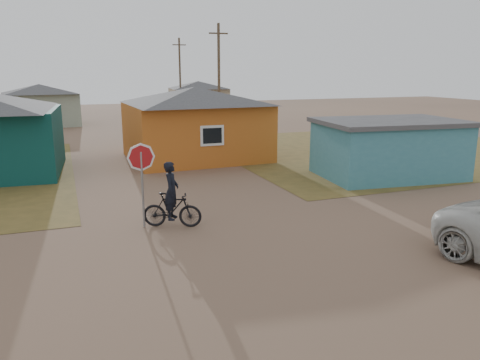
% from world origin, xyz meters
% --- Properties ---
extents(ground, '(120.00, 120.00, 0.00)m').
position_xyz_m(ground, '(0.00, 0.00, 0.00)').
color(ground, brown).
extents(grass_ne, '(20.00, 18.00, 0.00)m').
position_xyz_m(grass_ne, '(14.00, 13.00, 0.01)').
color(grass_ne, brown).
rests_on(grass_ne, ground).
extents(house_yellow, '(7.72, 6.76, 3.90)m').
position_xyz_m(house_yellow, '(2.50, 14.00, 2.00)').
color(house_yellow, '#BE5F1D').
rests_on(house_yellow, ground).
extents(shed_turquoise, '(6.71, 4.93, 2.60)m').
position_xyz_m(shed_turquoise, '(9.50, 6.50, 1.31)').
color(shed_turquoise, teal).
rests_on(shed_turquoise, ground).
extents(house_pale_west, '(7.04, 6.15, 3.60)m').
position_xyz_m(house_pale_west, '(-6.00, 34.00, 1.86)').
color(house_pale_west, gray).
rests_on(house_pale_west, ground).
extents(house_beige_east, '(6.95, 6.05, 3.60)m').
position_xyz_m(house_beige_east, '(10.00, 40.00, 1.86)').
color(house_beige_east, tan).
rests_on(house_beige_east, ground).
extents(utility_pole_near, '(1.40, 0.20, 8.00)m').
position_xyz_m(utility_pole_near, '(6.50, 22.00, 4.14)').
color(utility_pole_near, brown).
rests_on(utility_pole_near, ground).
extents(utility_pole_far, '(1.40, 0.20, 8.00)m').
position_xyz_m(utility_pole_far, '(7.50, 38.00, 4.14)').
color(utility_pole_far, brown).
rests_on(utility_pole_far, ground).
extents(stop_sign, '(0.83, 0.30, 2.64)m').
position_xyz_m(stop_sign, '(-2.15, 3.26, 1.93)').
color(stop_sign, gray).
rests_on(stop_sign, ground).
extents(cyclist, '(1.88, 1.23, 2.07)m').
position_xyz_m(cyclist, '(-1.32, 2.95, 0.75)').
color(cyclist, black).
rests_on(cyclist, ground).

